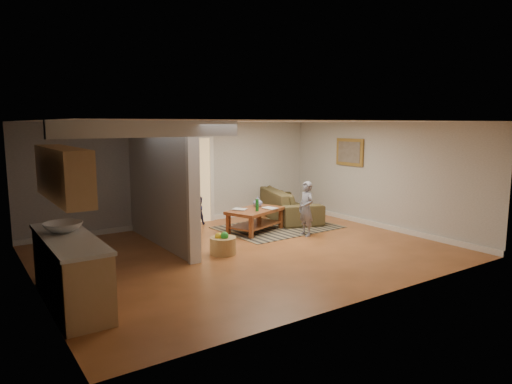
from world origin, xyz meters
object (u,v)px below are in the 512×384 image
(tv_console, at_px, (173,203))
(child, at_px, (306,235))
(sofa, at_px, (287,218))
(speaker_left, at_px, (186,229))
(speaker_right, at_px, (147,208))
(toy_basket, at_px, (223,245))
(toddler, at_px, (196,225))
(coffee_table, at_px, (256,214))

(tv_console, relative_size, child, 1.18)
(sofa, distance_m, speaker_left, 3.89)
(speaker_left, bearing_deg, speaker_right, 111.31)
(toy_basket, distance_m, toddler, 2.69)
(speaker_right, height_order, child, speaker_right)
(speaker_right, bearing_deg, speaker_left, -77.57)
(speaker_left, bearing_deg, toy_basket, -28.19)
(coffee_table, relative_size, child, 1.27)
(speaker_left, relative_size, child, 0.74)
(speaker_right, bearing_deg, child, -28.49)
(toy_basket, bearing_deg, toddler, 74.24)
(tv_console, relative_size, toddler, 1.54)
(coffee_table, xyz_separation_m, speaker_left, (-2.02, -0.61, 0.04))
(tv_console, distance_m, child, 3.02)
(speaker_right, bearing_deg, toddler, 11.99)
(sofa, xyz_separation_m, tv_console, (-3.34, -0.26, 0.77))
(coffee_table, bearing_deg, speaker_right, 145.27)
(speaker_left, height_order, toddler, speaker_left)
(toy_basket, height_order, child, child)
(coffee_table, relative_size, speaker_left, 1.72)
(coffee_table, relative_size, toy_basket, 3.08)
(sofa, xyz_separation_m, child, (-0.85, -1.77, 0.00))
(tv_console, distance_m, speaker_right, 0.90)
(toddler, bearing_deg, toy_basket, 84.20)
(speaker_left, height_order, child, speaker_left)
(coffee_table, xyz_separation_m, toy_basket, (-1.54, -1.17, -0.23))
(sofa, xyz_separation_m, toy_basket, (-3.10, -2.01, 0.18))
(tv_console, height_order, speaker_left, tv_console)
(toddler, bearing_deg, speaker_left, 68.96)
(speaker_left, distance_m, toddler, 2.40)
(coffee_table, bearing_deg, toddler, 119.74)
(child, relative_size, toddler, 1.30)
(tv_console, height_order, child, tv_console)
(sofa, distance_m, toy_basket, 3.70)
(sofa, relative_size, coffee_table, 1.69)
(tv_console, bearing_deg, toy_basket, -60.12)
(tv_console, height_order, speaker_right, tv_console)
(tv_console, bearing_deg, child, -9.27)
(sofa, bearing_deg, toddler, 93.94)
(speaker_left, bearing_deg, child, 14.07)
(child, height_order, toddler, child)
(speaker_left, bearing_deg, sofa, 42.82)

